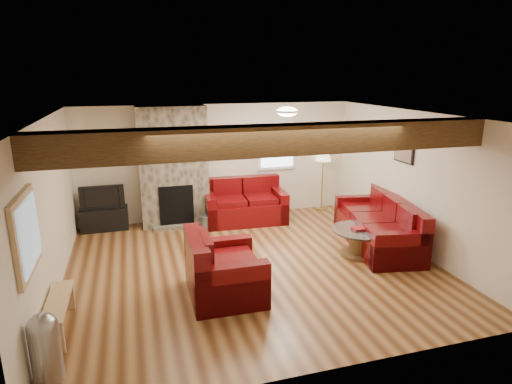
# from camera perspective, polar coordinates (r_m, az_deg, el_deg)

# --- Properties ---
(room) EXTENTS (8.00, 8.00, 8.00)m
(room) POSITION_cam_1_polar(r_m,az_deg,el_deg) (6.85, -0.47, -0.33)
(room) COLOR #593117
(room) RESTS_ON ground
(floor) EXTENTS (6.00, 6.00, 0.00)m
(floor) POSITION_cam_1_polar(r_m,az_deg,el_deg) (7.29, -0.45, -9.82)
(floor) COLOR #593117
(floor) RESTS_ON ground
(oak_beam) EXTENTS (6.00, 0.36, 0.38)m
(oak_beam) POSITION_cam_1_polar(r_m,az_deg,el_deg) (5.46, 3.14, 6.97)
(oak_beam) COLOR black
(oak_beam) RESTS_ON room
(chimney_breast) EXTENTS (1.40, 0.67, 2.50)m
(chimney_breast) POSITION_cam_1_polar(r_m,az_deg,el_deg) (9.07, -10.94, 3.13)
(chimney_breast) COLOR #3D382F
(chimney_breast) RESTS_ON floor
(back_window) EXTENTS (0.90, 0.08, 1.10)m
(back_window) POSITION_cam_1_polar(r_m,az_deg,el_deg) (9.71, 2.82, 6.18)
(back_window) COLOR silver
(back_window) RESTS_ON room
(hatch_window) EXTENTS (0.08, 1.00, 0.90)m
(hatch_window) POSITION_cam_1_polar(r_m,az_deg,el_deg) (5.24, -28.24, -4.96)
(hatch_window) COLOR tan
(hatch_window) RESTS_ON room
(ceiling_dome) EXTENTS (0.40, 0.40, 0.18)m
(ceiling_dome) POSITION_cam_1_polar(r_m,az_deg,el_deg) (7.76, 4.16, 10.45)
(ceiling_dome) COLOR white
(ceiling_dome) RESTS_ON room
(artwork_back) EXTENTS (0.42, 0.06, 0.52)m
(artwork_back) POSITION_cam_1_polar(r_m,az_deg,el_deg) (9.36, -4.17, 6.75)
(artwork_back) COLOR black
(artwork_back) RESTS_ON room
(artwork_right) EXTENTS (0.06, 0.55, 0.42)m
(artwork_right) POSITION_cam_1_polar(r_m,az_deg,el_deg) (8.28, 19.09, 5.14)
(artwork_right) COLOR black
(artwork_right) RESTS_ON room
(sofa_three) EXTENTS (1.39, 2.47, 0.90)m
(sofa_three) POSITION_cam_1_polar(r_m,az_deg,el_deg) (8.28, 15.86, -3.91)
(sofa_three) COLOR #400404
(sofa_three) RESTS_ON floor
(loveseat) EXTENTS (1.77, 1.08, 0.92)m
(loveseat) POSITION_cam_1_polar(r_m,az_deg,el_deg) (9.25, -1.53, -1.22)
(loveseat) COLOR #400404
(loveseat) RESTS_ON floor
(armchair_red) EXTENTS (1.04, 1.18, 0.95)m
(armchair_red) POSITION_cam_1_polar(r_m,az_deg,el_deg) (6.22, -4.15, -9.68)
(armchair_red) COLOR #400404
(armchair_red) RESTS_ON floor
(coffee_table) EXTENTS (1.00, 1.00, 0.52)m
(coffee_table) POSITION_cam_1_polar(r_m,az_deg,el_deg) (7.82, 13.60, -6.51)
(coffee_table) COLOR #4B3018
(coffee_table) RESTS_ON floor
(tv_cabinet) EXTENTS (0.94, 0.38, 0.47)m
(tv_cabinet) POSITION_cam_1_polar(r_m,az_deg,el_deg) (9.35, -19.54, -3.40)
(tv_cabinet) COLOR black
(tv_cabinet) RESTS_ON floor
(television) EXTENTS (0.86, 0.11, 0.50)m
(television) POSITION_cam_1_polar(r_m,az_deg,el_deg) (9.21, -19.81, -0.55)
(television) COLOR black
(television) RESTS_ON tv_cabinet
(floor_lamp) EXTENTS (0.37, 0.37, 1.43)m
(floor_lamp) POSITION_cam_1_polar(r_m,az_deg,el_deg) (10.03, 8.97, 4.43)
(floor_lamp) COLOR #B1934A
(floor_lamp) RESTS_ON floor
(pine_bench) EXTENTS (0.26, 1.10, 0.41)m
(pine_bench) POSITION_cam_1_polar(r_m,az_deg,el_deg) (6.07, -24.75, -14.72)
(pine_bench) COLOR tan
(pine_bench) RESTS_ON floor
(pedal_bin) EXTENTS (0.41, 0.41, 0.77)m
(pedal_bin) POSITION_cam_1_polar(r_m,az_deg,el_deg) (5.19, -26.30, -18.05)
(pedal_bin) COLOR #98989D
(pedal_bin) RESTS_ON floor
(coal_bucket) EXTENTS (0.33, 0.33, 0.31)m
(coal_bucket) POSITION_cam_1_polar(r_m,az_deg,el_deg) (8.94, -6.43, -3.97)
(coal_bucket) COLOR gray
(coal_bucket) RESTS_ON floor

